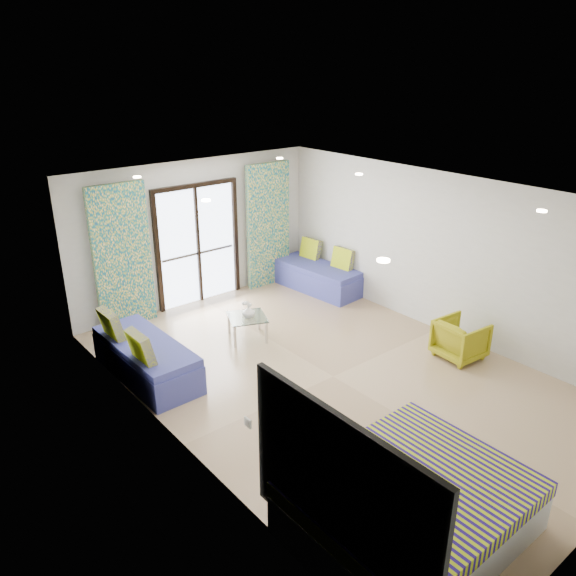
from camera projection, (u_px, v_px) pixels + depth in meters
floor at (333, 376)px, 8.28m from camera, size 5.00×7.50×0.01m
ceiling at (340, 196)px, 7.26m from camera, size 5.00×7.50×0.01m
wall_back at (196, 233)px, 10.45m from camera, size 5.00×0.01×2.70m
wall_left at (176, 346)px, 6.30m from camera, size 0.01×7.50×2.70m
wall_right at (446, 255)px, 9.24m from camera, size 0.01×7.50×2.70m
balcony_door at (198, 238)px, 10.47m from camera, size 1.76×0.08×2.28m
balcony_rail at (198, 253)px, 10.59m from camera, size 1.52×0.03×0.04m
curtain_left at (122, 257)px, 9.45m from camera, size 1.00×0.10×2.50m
curtain_right at (268, 225)px, 11.27m from camera, size 1.00×0.10×2.50m
downlight_a at (383, 260)px, 5.02m from camera, size 0.12×0.12×0.02m
downlight_b at (542, 211)px, 6.66m from camera, size 0.12×0.12×0.02m
downlight_c at (206, 200)px, 7.17m from camera, size 0.12×0.12×0.02m
downlight_d at (359, 174)px, 8.81m from camera, size 0.12×0.12×0.02m
downlight_e at (137, 177)px, 8.60m from camera, size 0.12×0.12×0.02m
downlight_f at (280, 158)px, 10.24m from camera, size 0.12×0.12×0.02m
headboard at (338, 493)px, 4.58m from camera, size 0.06×2.10×1.50m
switch_plate at (248, 423)px, 5.47m from camera, size 0.02×0.10×0.10m
bed at (408, 507)px, 5.44m from camera, size 2.17×1.77×0.75m
daybed_left at (145, 358)px, 8.18m from camera, size 0.82×2.01×0.98m
daybed_right at (318, 276)px, 11.33m from camera, size 0.89×1.93×0.93m
coffee_table at (247, 319)px, 9.29m from camera, size 0.79×0.79×0.69m
vase at (249, 312)px, 9.19m from camera, size 0.26×0.27×0.21m
armchair at (461, 337)px, 8.70m from camera, size 0.68×0.72×0.68m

